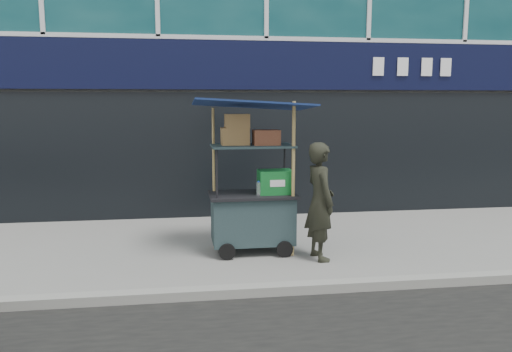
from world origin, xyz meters
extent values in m
plane|color=slate|center=(0.00, 0.00, 0.00)|extent=(80.00, 80.00, 0.00)
cube|color=gray|center=(0.00, -0.20, 0.06)|extent=(80.00, 0.18, 0.12)
cube|color=black|center=(0.00, 3.86, 2.90)|extent=(15.68, 0.06, 0.90)
cube|color=black|center=(0.00, 3.90, 1.20)|extent=(15.68, 0.04, 2.40)
cube|color=#19282A|center=(-0.59, 1.52, 0.50)|extent=(1.20, 0.71, 0.69)
cylinder|color=black|center=(-1.00, 1.15, 0.12)|extent=(0.24, 0.05, 0.24)
cylinder|color=black|center=(-0.16, 1.16, 0.12)|extent=(0.24, 0.05, 0.24)
cube|color=black|center=(-0.59, 1.52, 0.86)|extent=(1.28, 0.79, 0.04)
cylinder|color=black|center=(-1.13, 1.22, 1.22)|extent=(0.03, 0.03, 0.74)
cylinder|color=black|center=(-0.04, 1.23, 1.22)|extent=(0.03, 0.03, 0.74)
cylinder|color=black|center=(-1.14, 1.81, 1.22)|extent=(0.03, 0.03, 0.74)
cylinder|color=black|center=(-0.04, 1.83, 1.22)|extent=(0.03, 0.03, 0.74)
cube|color=#19282A|center=(-0.59, 1.52, 1.59)|extent=(1.20, 0.71, 0.03)
cylinder|color=olive|center=(-0.04, 1.23, 1.12)|extent=(0.05, 0.05, 2.23)
cylinder|color=olive|center=(-1.14, 1.81, 1.07)|extent=(0.04, 0.04, 2.13)
cube|color=#0B1840|center=(-0.59, 1.52, 2.18)|extent=(1.71, 1.21, 0.20)
cube|color=#0D551E|center=(-0.25, 1.48, 1.06)|extent=(0.50, 0.35, 0.35)
cylinder|color=silver|center=(-0.52, 1.33, 0.98)|extent=(0.07, 0.07, 0.20)
cylinder|color=#173DAF|center=(-0.52, 1.33, 1.09)|extent=(0.03, 0.03, 0.02)
cube|color=olive|center=(-0.83, 1.57, 1.73)|extent=(0.40, 0.30, 0.25)
cube|color=brown|center=(-0.39, 1.48, 1.71)|extent=(0.38, 0.28, 0.22)
cube|color=olive|center=(-0.80, 1.55, 1.95)|extent=(0.35, 0.26, 0.20)
imported|color=black|center=(0.31, 1.04, 0.84)|extent=(0.49, 0.66, 1.67)
camera|label=1|loc=(-1.55, -5.65, 2.23)|focal=35.00mm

